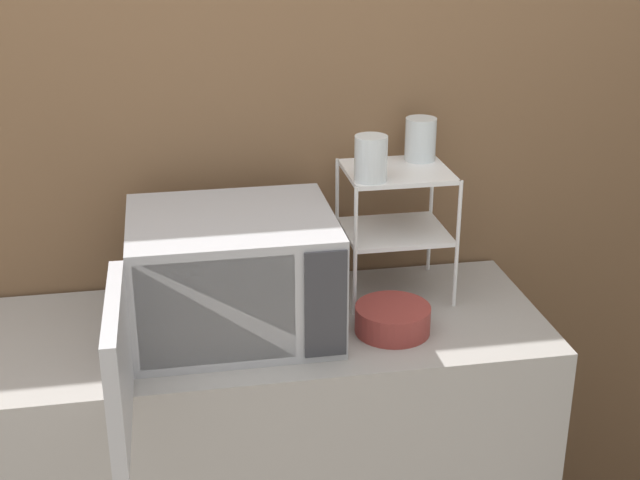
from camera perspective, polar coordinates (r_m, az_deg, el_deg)
wall_back at (r=2.39m, az=-5.23°, el=6.93°), size 8.00×0.06×2.60m
counter at (r=2.49m, az=-3.79°, el=-14.54°), size 1.46×0.56×0.89m
microwave at (r=2.15m, az=-5.91°, el=-2.43°), size 0.52×0.79×0.30m
dish_rack at (r=2.34m, az=4.88°, el=2.28°), size 0.28×0.24×0.35m
glass_front_left at (r=2.20m, az=3.27°, el=5.24°), size 0.08×0.08×0.11m
glass_back_right at (r=2.37m, az=6.45°, el=6.43°), size 0.08×0.08×0.11m
bowl at (r=2.21m, az=4.67°, el=-5.09°), size 0.19×0.19×0.07m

